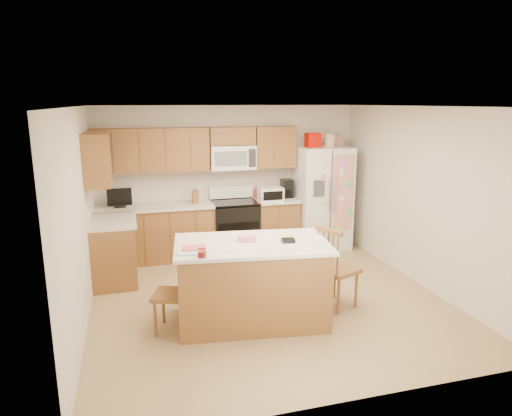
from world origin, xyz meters
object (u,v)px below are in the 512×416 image
object	(u,v)px
island	(252,282)
windsor_chair_left	(173,294)
windsor_chair_back	(242,269)
stove	(234,227)
refrigerator	(322,197)
windsor_chair_right	(336,269)

from	to	relation	value
island	windsor_chair_left	xyz separation A→B (m)	(-0.92, -0.00, -0.05)
island	windsor_chair_left	bearing A→B (deg)	-179.90
windsor_chair_left	windsor_chair_back	size ratio (longest dim) A/B	1.09
windsor_chair_left	island	bearing A→B (deg)	0.10
stove	windsor_chair_left	bearing A→B (deg)	-117.26
windsor_chair_left	refrigerator	bearing A→B (deg)	40.32
stove	windsor_chair_left	world-z (taller)	stove
refrigerator	island	xyz separation A→B (m)	(-1.93, -2.42, -0.43)
windsor_chair_back	island	bearing A→B (deg)	-93.17
stove	windsor_chair_left	distance (m)	2.79
windsor_chair_left	windsor_chair_back	xyz separation A→B (m)	(0.96, 0.66, -0.03)
windsor_chair_left	windsor_chair_back	world-z (taller)	windsor_chair_left
refrigerator	windsor_chair_back	size ratio (longest dim) A/B	2.36
windsor_chair_right	refrigerator	bearing A→B (deg)	70.85
windsor_chair_back	stove	bearing A→B (deg)	80.05
windsor_chair_right	windsor_chair_back	bearing A→B (deg)	151.94
refrigerator	windsor_chair_left	world-z (taller)	refrigerator
refrigerator	windsor_chair_left	xyz separation A→B (m)	(-2.85, -2.42, -0.48)
windsor_chair_back	windsor_chair_right	world-z (taller)	windsor_chair_right
stove	refrigerator	size ratio (longest dim) A/B	0.55
island	windsor_chair_left	distance (m)	0.92
island	windsor_chair_right	size ratio (longest dim) A/B	1.78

